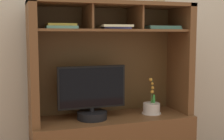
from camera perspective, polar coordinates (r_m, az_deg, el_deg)
back_wall at (r=2.84m, az=-1.84°, el=11.07°), size 6.00×0.02×2.80m
media_console at (r=2.68m, az=-0.06°, el=-9.64°), size 1.36×0.54×1.44m
tv_monitor at (r=2.53m, az=-3.74°, el=-5.14°), size 0.56×0.25×0.44m
potted_orchid at (r=2.75m, az=7.34°, el=-6.95°), size 0.17×0.17×0.32m
magazine_stack_left at (r=2.69m, az=9.18°, el=7.76°), size 0.30×0.23×0.03m
magazine_stack_centre at (r=2.42m, az=-9.47°, el=7.99°), size 0.25×0.28×0.04m
magazine_stack_right at (r=2.51m, az=0.54°, el=8.02°), size 0.26×0.28×0.03m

